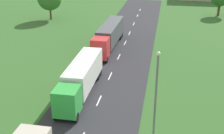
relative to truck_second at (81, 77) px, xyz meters
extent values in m
cube|color=white|center=(2.39, -1.32, -2.08)|extent=(0.16, 2.40, 0.01)
cube|color=white|center=(2.39, 5.50, -2.08)|extent=(0.16, 2.40, 0.01)
cube|color=white|center=(2.39, 12.78, -2.08)|extent=(0.16, 2.40, 0.01)
cube|color=white|center=(2.39, 19.74, -2.08)|extent=(0.16, 2.40, 0.01)
cube|color=white|center=(2.39, 25.86, -2.08)|extent=(0.16, 2.40, 0.01)
cube|color=white|center=(2.39, 33.01, -2.08)|extent=(0.16, 2.40, 0.01)
cube|color=white|center=(2.39, 40.59, -2.08)|extent=(0.16, 2.40, 0.01)
cube|color=white|center=(2.39, 47.24, -2.08)|extent=(0.16, 2.40, 0.01)
cube|color=green|center=(0.04, -5.24, -0.20)|extent=(2.46, 2.62, 2.77)
cube|color=black|center=(0.05, -6.49, 0.30)|extent=(2.10, 0.11, 1.22)
cube|color=white|center=(-0.01, 1.28, 0.14)|extent=(2.57, 9.76, 2.85)
cube|color=black|center=(-0.01, 1.28, -1.48)|extent=(0.96, 9.26, 0.24)
cylinder|color=black|center=(1.09, -5.89, -1.58)|extent=(0.36, 1.00, 1.00)
cylinder|color=black|center=(-1.01, -5.90, -1.58)|extent=(0.36, 1.00, 1.00)
cylinder|color=black|center=(1.02, 4.21, -1.58)|extent=(0.36, 1.00, 1.00)
cylinder|color=black|center=(-1.08, 4.20, -1.58)|extent=(0.36, 1.00, 1.00)
cylinder|color=black|center=(1.01, 5.38, -1.58)|extent=(0.36, 1.00, 1.00)
cylinder|color=black|center=(-1.09, 5.37, -1.58)|extent=(0.36, 1.00, 1.00)
cube|color=red|center=(-0.06, 10.74, -0.09)|extent=(2.50, 2.62, 2.98)
cube|color=black|center=(-0.09, 9.52, 0.44)|extent=(2.10, 0.15, 1.31)
cube|color=#4C5156|center=(0.10, 18.17, 0.20)|extent=(2.75, 11.65, 2.98)
cube|color=black|center=(0.10, 18.17, -1.48)|extent=(1.14, 11.04, 0.24)
cylinder|color=black|center=(0.98, 10.08, -1.58)|extent=(0.37, 1.01, 1.00)
cylinder|color=black|center=(-1.12, 10.12, -1.58)|extent=(0.37, 1.01, 1.00)
cylinder|color=black|center=(1.23, 21.63, -1.58)|extent=(0.37, 1.01, 1.00)
cylinder|color=black|center=(-0.87, 21.67, -1.58)|extent=(0.37, 1.01, 1.00)
cylinder|color=black|center=(1.26, 23.02, -1.58)|extent=(0.37, 1.01, 1.00)
cylinder|color=black|center=(-0.84, 23.07, -1.58)|extent=(0.37, 1.01, 1.00)
cylinder|color=slate|center=(8.83, -7.96, 2.07)|extent=(0.18, 0.18, 8.43)
sphere|color=silver|center=(8.83, -7.96, 6.41)|extent=(0.36, 0.36, 0.36)
cylinder|color=#513823|center=(21.26, 44.40, -0.76)|extent=(0.58, 0.58, 2.78)
cylinder|color=#513823|center=(-16.61, 33.73, -0.76)|extent=(0.40, 0.40, 2.77)
camera|label=1|loc=(9.29, -30.87, 14.81)|focal=49.01mm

